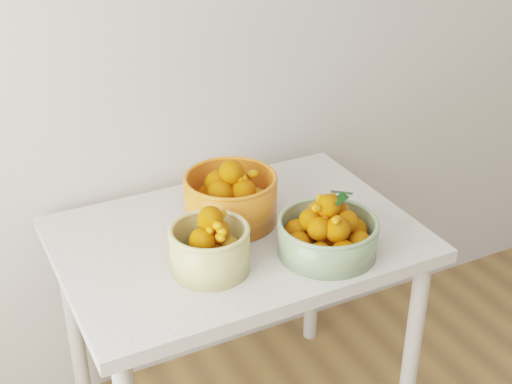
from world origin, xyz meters
TOP-DOWN VIEW (x-y plane):
  - table at (-0.33, 1.60)m, footprint 1.00×0.70m
  - bowl_cream at (-0.47, 1.48)m, footprint 0.23×0.23m
  - bowl_green at (-0.15, 1.41)m, footprint 0.31×0.31m
  - bowl_orange at (-0.31, 1.68)m, footprint 0.30×0.30m

SIDE VIEW (x-z plane):
  - table at x=-0.33m, z-range 0.28..1.03m
  - bowl_green at x=-0.15m, z-range 0.72..0.90m
  - bowl_cream at x=-0.47m, z-range 0.73..0.91m
  - bowl_orange at x=-0.31m, z-range 0.73..0.92m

